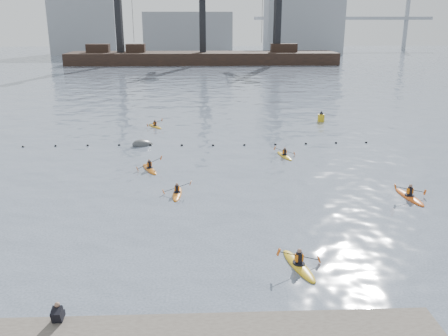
{
  "coord_description": "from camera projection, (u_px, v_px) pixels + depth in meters",
  "views": [
    {
      "loc": [
        0.2,
        -21.59,
        11.53
      ],
      "look_at": [
        1.37,
        6.2,
        2.8
      ],
      "focal_mm": 38.0,
      "sensor_mm": 36.0,
      "label": 1
    }
  ],
  "objects": [
    {
      "name": "kayaker_2",
      "position": [
        150.0,
        169.0,
        38.03
      ],
      "size": [
        2.04,
        3.13,
        1.15
      ],
      "rotation": [
        0.0,
        0.0,
        0.4
      ],
      "color": "#C26312",
      "rests_on": "ground"
    },
    {
      "name": "kayaker_0",
      "position": [
        177.0,
        193.0,
        32.67
      ],
      "size": [
        2.03,
        2.95,
        1.08
      ],
      "rotation": [
        0.0,
        0.0,
        -0.02
      ],
      "color": "orange",
      "rests_on": "ground"
    },
    {
      "name": "skyline",
      "position": [
        209.0,
        26.0,
        164.59
      ],
      "size": [
        141.0,
        28.0,
        22.0
      ],
      "color": "gray",
      "rests_on": "ground"
    },
    {
      "name": "ground",
      "position": [
        202.0,
        257.0,
        24.03
      ],
      "size": [
        400.0,
        400.0,
        0.0
      ],
      "primitive_type": "plane",
      "color": "#3E4A5A",
      "rests_on": "ground"
    },
    {
      "name": "float_line",
      "position": [
        197.0,
        145.0,
        45.48
      ],
      "size": [
        33.24,
        0.73,
        0.24
      ],
      "color": "black",
      "rests_on": "ground"
    },
    {
      "name": "nav_buoy",
      "position": [
        321.0,
        118.0,
        55.97
      ],
      "size": [
        0.8,
        0.8,
        1.45
      ],
      "color": "gold",
      "rests_on": "ground"
    },
    {
      "name": "kayaker_3",
      "position": [
        284.0,
        155.0,
        41.71
      ],
      "size": [
        2.02,
        3.03,
        1.1
      ],
      "rotation": [
        0.0,
        0.0,
        0.24
      ],
      "color": "gold",
      "rests_on": "ground"
    },
    {
      "name": "kayaker_1",
      "position": [
        299.0,
        265.0,
        23.1
      ],
      "size": [
        2.32,
        3.48,
        1.26
      ],
      "rotation": [
        0.0,
        0.0,
        0.25
      ],
      "color": "gold",
      "rests_on": "ground"
    },
    {
      "name": "kayaker_5",
      "position": [
        155.0,
        126.0,
        53.19
      ],
      "size": [
        2.08,
        2.73,
        0.96
      ],
      "rotation": [
        0.0,
        0.0,
        0.59
      ],
      "color": "gold",
      "rests_on": "ground"
    },
    {
      "name": "barge_pier",
      "position": [
        202.0,
        57.0,
        128.3
      ],
      "size": [
        72.0,
        19.3,
        29.5
      ],
      "color": "black",
      "rests_on": "ground"
    },
    {
      "name": "kayaker_4",
      "position": [
        409.0,
        196.0,
        32.02
      ],
      "size": [
        2.37,
        3.55,
        1.19
      ],
      "rotation": [
        0.0,
        0.0,
        3.27
      ],
      "color": "#DC5614",
      "rests_on": "ground"
    },
    {
      "name": "mooring_buoy",
      "position": [
        143.0,
        145.0,
        45.51
      ],
      "size": [
        2.68,
        2.39,
        1.52
      ],
      "primitive_type": "ellipsoid",
      "rotation": [
        0.0,
        0.21,
        0.6
      ],
      "color": "#3B3E40",
      "rests_on": "ground"
    }
  ]
}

